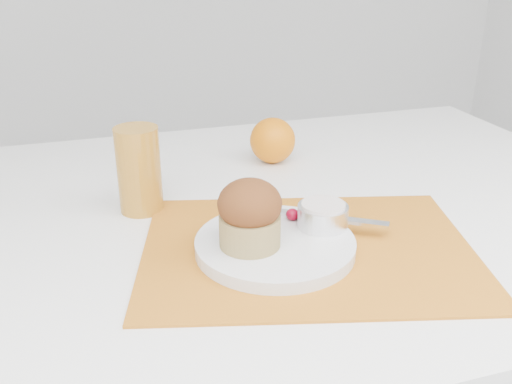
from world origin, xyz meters
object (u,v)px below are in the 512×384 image
object	(u,v)px
plate	(275,245)
orange	(273,140)
juice_glass	(139,170)
muffin	(250,214)

from	to	relation	value
plate	orange	distance (m)	0.32
orange	juice_glass	xyz separation A→B (m)	(-0.24, -0.13, 0.02)
plate	orange	world-z (taller)	orange
muffin	plate	bearing A→B (deg)	6.09
plate	juice_glass	distance (m)	0.23
orange	plate	bearing A→B (deg)	-108.17
plate	juice_glass	bearing A→B (deg)	129.01
orange	muffin	world-z (taller)	muffin
plate	orange	xyz separation A→B (m)	(0.10, 0.31, 0.03)
plate	juice_glass	world-z (taller)	juice_glass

